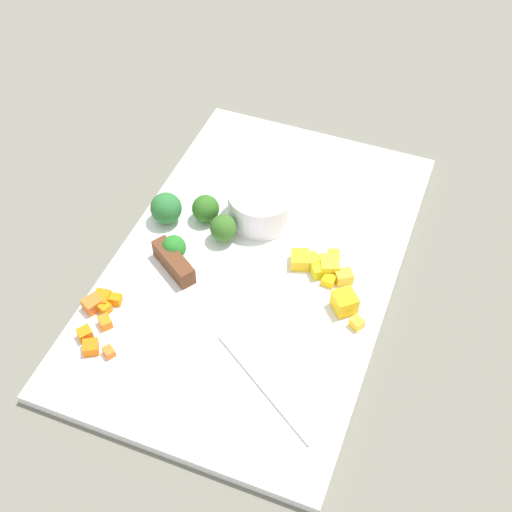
{
  "coord_description": "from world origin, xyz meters",
  "views": [
    {
      "loc": [
        -0.48,
        -0.18,
        0.61
      ],
      "look_at": [
        0.0,
        0.0,
        0.02
      ],
      "focal_mm": 48.99,
      "sensor_mm": 36.0,
      "label": 1
    }
  ],
  "objects": [
    {
      "name": "pepper_dice_4",
      "position": [
        -0.05,
        -0.13,
        0.02
      ],
      "size": [
        0.02,
        0.02,
        0.01
      ],
      "primitive_type": "cube",
      "rotation": [
        0.0,
        0.0,
        1.06
      ],
      "color": "yellow",
      "rests_on": "cutting_board"
    },
    {
      "name": "carrot_dice_6",
      "position": [
        -0.11,
        0.13,
        0.02
      ],
      "size": [
        0.02,
        0.02,
        0.01
      ],
      "primitive_type": "cube",
      "rotation": [
        0.0,
        0.0,
        1.71
      ],
      "color": "orange",
      "rests_on": "cutting_board"
    },
    {
      "name": "carrot_dice_0",
      "position": [
        -0.12,
        0.14,
        0.02
      ],
      "size": [
        0.02,
        0.02,
        0.01
      ],
      "primitive_type": "cube",
      "rotation": [
        0.0,
        0.0,
        1.1
      ],
      "color": "orange",
      "rests_on": "cutting_board"
    },
    {
      "name": "ground_plane",
      "position": [
        0.0,
        0.0,
        0.0
      ],
      "size": [
        4.0,
        4.0,
        0.0
      ],
      "primitive_type": "plane",
      "color": "#6B685B"
    },
    {
      "name": "broccoli_floret_1",
      "position": [
        0.04,
        0.08,
        0.03
      ],
      "size": [
        0.03,
        0.03,
        0.03
      ],
      "color": "#90AE61",
      "rests_on": "cutting_board"
    },
    {
      "name": "pepper_dice_8",
      "position": [
        0.02,
        -0.06,
        0.02
      ],
      "size": [
        0.02,
        0.02,
        0.02
      ],
      "primitive_type": "cube",
      "rotation": [
        0.0,
        0.0,
        2.42
      ],
      "color": "yellow",
      "rests_on": "cutting_board"
    },
    {
      "name": "prep_bowl",
      "position": [
        0.07,
        0.02,
        0.03
      ],
      "size": [
        0.08,
        0.08,
        0.04
      ],
      "primitive_type": "cylinder",
      "color": "white",
      "rests_on": "cutting_board"
    },
    {
      "name": "chef_knife",
      "position": [
        -0.07,
        0.04,
        0.02
      ],
      "size": [
        0.18,
        0.25,
        0.02
      ],
      "rotation": [
        0.0,
        0.0,
        4.13
      ],
      "color": "silver",
      "rests_on": "cutting_board"
    },
    {
      "name": "broccoli_floret_0",
      "position": [
        0.02,
        0.12,
        0.03
      ],
      "size": [
        0.04,
        0.04,
        0.04
      ],
      "color": "#98B46B",
      "rests_on": "cutting_board"
    },
    {
      "name": "carrot_dice_2",
      "position": [
        -0.11,
        0.12,
        0.02
      ],
      "size": [
        0.01,
        0.01,
        0.01
      ],
      "primitive_type": "cube",
      "rotation": [
        0.0,
        0.0,
        1.78
      ],
      "color": "orange",
      "rests_on": "cutting_board"
    },
    {
      "name": "pepper_dice_0",
      "position": [
        0.01,
        -0.07,
        0.02
      ],
      "size": [
        0.02,
        0.02,
        0.01
      ],
      "primitive_type": "cube",
      "rotation": [
        0.0,
        0.0,
        0.67
      ],
      "color": "yellow",
      "rests_on": "cutting_board"
    },
    {
      "name": "broccoli_floret_2",
      "position": [
        -0.03,
        0.09,
        0.03
      ],
      "size": [
        0.03,
        0.03,
        0.03
      ],
      "color": "#8CC263",
      "rests_on": "cutting_board"
    },
    {
      "name": "carrot_dice_5",
      "position": [
        -0.16,
        0.13,
        0.02
      ],
      "size": [
        0.02,
        0.02,
        0.01
      ],
      "primitive_type": "cube",
      "rotation": [
        0.0,
        0.0,
        2.49
      ],
      "color": "orange",
      "rests_on": "cutting_board"
    },
    {
      "name": "pepper_dice_6",
      "position": [
        -0.03,
        -0.11,
        0.02
      ],
      "size": [
        0.03,
        0.03,
        0.02
      ],
      "primitive_type": "cube",
      "rotation": [
        0.0,
        0.0,
        0.72
      ],
      "color": "yellow",
      "rests_on": "cutting_board"
    },
    {
      "name": "broccoli_floret_3",
      "position": [
        0.02,
        0.05,
        0.03
      ],
      "size": [
        0.03,
        0.03,
        0.03
      ],
      "color": "#8CB05B",
      "rests_on": "cutting_board"
    },
    {
      "name": "carrot_dice_4",
      "position": [
        -0.12,
        0.12,
        0.02
      ],
      "size": [
        0.01,
        0.02,
        0.01
      ],
      "primitive_type": "cube",
      "rotation": [
        0.0,
        0.0,
        2.8
      ],
      "color": "orange",
      "rests_on": "cutting_board"
    },
    {
      "name": "cutting_board",
      "position": [
        0.0,
        0.0,
        0.01
      ],
      "size": [
        0.49,
        0.31,
        0.01
      ],
      "primitive_type": "cube",
      "color": "white",
      "rests_on": "ground_plane"
    },
    {
      "name": "pepper_dice_2",
      "position": [
        0.01,
        -0.1,
        0.02
      ],
      "size": [
        0.02,
        0.02,
        0.01
      ],
      "primitive_type": "cube",
      "rotation": [
        0.0,
        0.0,
        0.59
      ],
      "color": "yellow",
      "rests_on": "cutting_board"
    },
    {
      "name": "carrot_dice_7",
      "position": [
        -0.14,
        0.11,
        0.02
      ],
      "size": [
        0.02,
        0.02,
        0.01
      ],
      "primitive_type": "cube",
      "rotation": [
        0.0,
        0.0,
        2.45
      ],
      "color": "orange",
      "rests_on": "cutting_board"
    },
    {
      "name": "pepper_dice_1",
      "position": [
        0.01,
        -0.05,
        0.02
      ],
      "size": [
        0.03,
        0.03,
        0.02
      ],
      "primitive_type": "cube",
      "rotation": [
        0.0,
        0.0,
        1.89
      ],
      "color": "yellow",
      "rests_on": "cutting_board"
    },
    {
      "name": "pepper_dice_3",
      "position": [
        0.0,
        -0.09,
        0.02
      ],
      "size": [
        0.01,
        0.01,
        0.01
      ],
      "primitive_type": "cube",
      "rotation": [
        0.0,
        0.0,
        3.05
      ],
      "color": "yellow",
      "rests_on": "cutting_board"
    },
    {
      "name": "carrot_dice_1",
      "position": [
        -0.17,
        0.11,
        0.02
      ],
      "size": [
        0.02,
        0.02,
        0.01
      ],
      "primitive_type": "cube",
      "rotation": [
        0.0,
        0.0,
        0.53
      ],
      "color": "orange",
      "rests_on": "cutting_board"
    },
    {
      "name": "carrot_dice_3",
      "position": [
        -0.17,
        0.09,
        0.02
      ],
      "size": [
        0.01,
        0.02,
        0.01
      ],
      "primitive_type": "cube",
      "rotation": [
        0.0,
        0.0,
        0.99
      ],
      "color": "orange",
      "rests_on": "cutting_board"
    },
    {
      "name": "pepper_dice_7",
      "position": [
        0.02,
        -0.08,
        0.02
      ],
      "size": [
        0.03,
        0.03,
        0.02
      ],
      "primitive_type": "cube",
      "rotation": [
        0.0,
        0.0,
        1.99
      ],
      "color": "yellow",
      "rests_on": "cutting_board"
    },
    {
      "name": "pepper_dice_5",
      "position": [
        0.03,
        -0.08,
        0.02
      ],
      "size": [
        0.02,
        0.02,
        0.01
      ],
      "primitive_type": "cube",
      "rotation": [
        0.0,
        0.0,
        1.9
      ],
      "color": "yellow",
      "rests_on": "cutting_board"
    }
  ]
}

